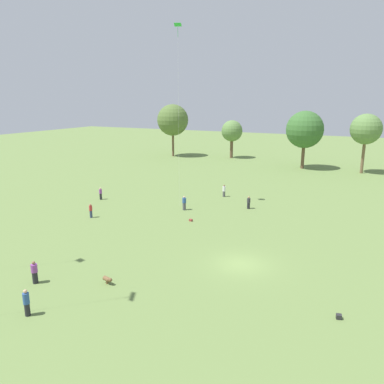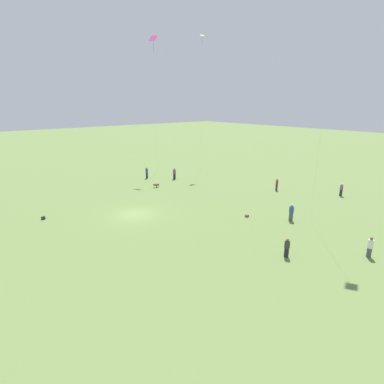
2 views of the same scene
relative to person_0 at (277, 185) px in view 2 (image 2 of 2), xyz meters
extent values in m
plane|color=olive|center=(19.43, -4.25, -0.83)|extent=(240.00, 240.00, 0.00)
cylinder|color=#333D5B|center=(0.00, 0.00, -0.41)|extent=(0.40, 0.40, 0.83)
cylinder|color=#B72D2D|center=(0.00, 0.00, 0.29)|extent=(0.46, 0.46, 0.57)
sphere|color=#A87A56|center=(0.00, 0.00, 0.70)|extent=(0.24, 0.24, 0.24)
cylinder|color=#4C4C51|center=(10.09, 15.51, -0.44)|extent=(0.36, 0.36, 0.77)
cylinder|color=white|center=(10.09, 15.51, 0.28)|extent=(0.42, 0.42, 0.67)
sphere|color=brown|center=(10.09, 15.51, 0.74)|extent=(0.24, 0.24, 0.24)
cylinder|color=#232328|center=(-4.20, 6.77, -0.41)|extent=(0.45, 0.45, 0.83)
cylinder|color=purple|center=(-4.20, 6.77, 0.29)|extent=(0.53, 0.53, 0.58)
sphere|color=beige|center=(-4.20, 6.77, 0.71)|extent=(0.24, 0.24, 0.24)
cylinder|color=#232328|center=(9.92, -17.26, -0.41)|extent=(0.44, 0.44, 0.83)
cylinder|color=#2D5193|center=(9.92, -17.26, 0.36)|extent=(0.52, 0.52, 0.71)
sphere|color=tan|center=(9.92, -17.26, 0.84)|extent=(0.24, 0.24, 0.24)
cylinder|color=#232328|center=(14.96, 11.38, -0.44)|extent=(0.46, 0.46, 0.77)
cylinder|color=#333338|center=(14.96, 11.38, 0.22)|extent=(0.54, 0.54, 0.56)
sphere|color=#A87A56|center=(14.96, 11.38, 0.62)|extent=(0.24, 0.24, 0.24)
cylinder|color=#232328|center=(6.92, -14.00, -0.39)|extent=(0.49, 0.49, 0.87)
cylinder|color=purple|center=(6.92, -14.00, 0.35)|extent=(0.57, 0.57, 0.61)
sphere|color=brown|center=(6.92, -14.00, 0.77)|extent=(0.24, 0.24, 0.24)
cylinder|color=#4C4C51|center=(8.12, 7.39, -0.37)|extent=(0.41, 0.41, 0.90)
cylinder|color=#2D5193|center=(8.12, 7.39, 0.38)|extent=(0.48, 0.48, 0.61)
sphere|color=beige|center=(8.12, 7.39, 0.81)|extent=(0.24, 0.24, 0.24)
cylinder|color=silver|center=(6.71, 8.74, 9.82)|extent=(0.01, 0.01, 21.29)
cube|color=yellow|center=(-1.65, -17.40, 21.10)|extent=(0.84, 0.81, 0.29)
cylinder|color=#E54C99|center=(-1.65, -17.40, 20.36)|extent=(0.04, 0.04, 1.06)
cylinder|color=silver|center=(-1.65, -17.40, 10.14)|extent=(0.01, 0.01, 21.93)
cube|color=#E54C99|center=(6.10, -20.02, 20.14)|extent=(1.20, 1.37, 0.88)
cylinder|color=blue|center=(6.10, -20.02, 18.99)|extent=(0.04, 0.04, 1.61)
cylinder|color=silver|center=(6.10, -20.02, 9.66)|extent=(0.01, 0.01, 20.97)
cylinder|color=brown|center=(11.70, -11.76, -0.45)|extent=(0.65, 0.46, 0.33)
sphere|color=brown|center=(12.08, -11.85, -0.40)|extent=(0.30, 0.30, 0.30)
cylinder|color=brown|center=(11.70, -11.76, -0.72)|extent=(0.15, 0.15, 0.21)
cube|color=#933833|center=(10.75, 3.89, -0.71)|extent=(0.37, 0.34, 0.23)
cube|color=#262628|center=(27.36, -9.06, -0.68)|extent=(0.37, 0.36, 0.30)
camera|label=1|loc=(28.31, -31.35, 12.28)|focal=35.00mm
camera|label=2|loc=(33.95, 22.72, 10.67)|focal=28.00mm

